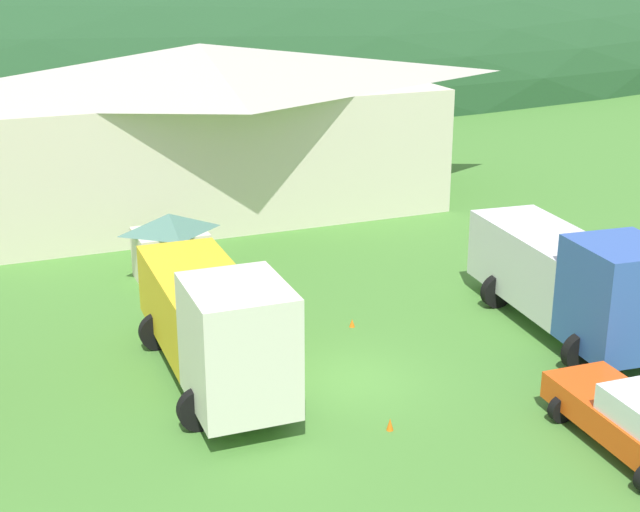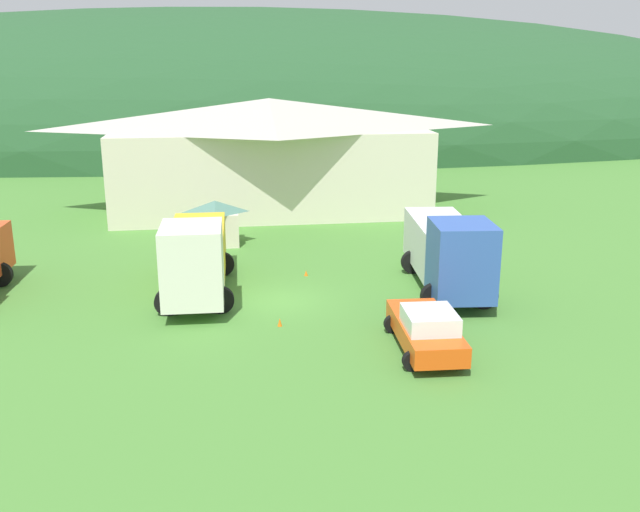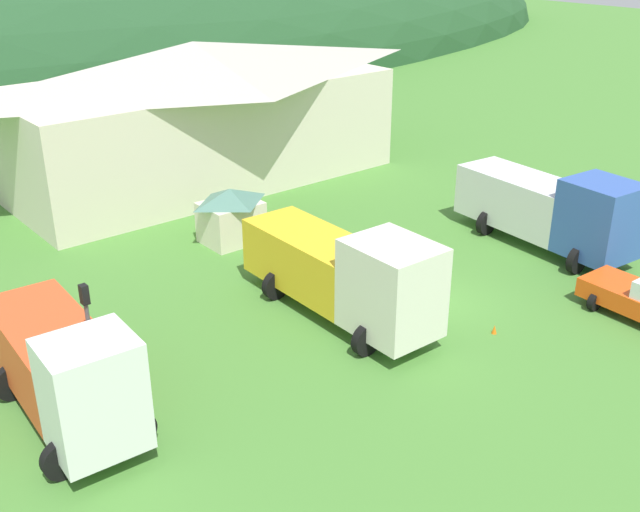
{
  "view_description": "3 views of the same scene",
  "coord_description": "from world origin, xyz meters",
  "views": [
    {
      "loc": [
        -9.35,
        -20.57,
        11.34
      ],
      "look_at": [
        0.79,
        4.16,
        2.2
      ],
      "focal_mm": 51.37,
      "sensor_mm": 36.0,
      "label": 1
    },
    {
      "loc": [
        -2.19,
        -28.12,
        10.11
      ],
      "look_at": [
        1.97,
        1.65,
        1.45
      ],
      "focal_mm": 39.67,
      "sensor_mm": 36.0,
      "label": 2
    },
    {
      "loc": [
        -19.15,
        -16.28,
        12.99
      ],
      "look_at": [
        -3.58,
        2.5,
        2.05
      ],
      "focal_mm": 42.24,
      "sensor_mm": 36.0,
      "label": 3
    }
  ],
  "objects": [
    {
      "name": "depot_building",
      "position": [
        0.97,
        18.17,
        3.77
      ],
      "size": [
        21.47,
        9.86,
        7.31
      ],
      "color": "beige",
      "rests_on": "ground"
    },
    {
      "name": "box_truck_blue",
      "position": [
        7.44,
        0.43,
        1.85
      ],
      "size": [
        3.64,
        8.4,
        3.62
      ],
      "rotation": [
        0.0,
        0.0,
        -1.66
      ],
      "color": "#3356AD",
      "rests_on": "ground"
    },
    {
      "name": "heavy_rig_striped",
      "position": [
        -3.43,
        1.23,
        1.83
      ],
      "size": [
        3.29,
        8.52,
        3.64
      ],
      "rotation": [
        0.0,
        0.0,
        -1.59
      ],
      "color": "silver",
      "rests_on": "ground"
    },
    {
      "name": "traffic_cone_mid_row",
      "position": [
        -0.21,
        -2.81,
        0.0
      ],
      "size": [
        0.36,
        0.36,
        0.64
      ],
      "primitive_type": "cone",
      "color": "orange",
      "rests_on": "ground"
    },
    {
      "name": "service_pickup_orange",
      "position": [
        4.67,
        -5.87,
        0.83
      ],
      "size": [
        2.44,
        4.95,
        1.66
      ],
      "rotation": [
        0.0,
        0.0,
        -1.61
      ],
      "color": "#EC4F13",
      "rests_on": "ground"
    },
    {
      "name": "play_shed_cream",
      "position": [
        -2.63,
        9.72,
        1.26
      ],
      "size": [
        2.63,
        2.18,
        2.44
      ],
      "color": "beige",
      "rests_on": "ground"
    },
    {
      "name": "ground_plane",
      "position": [
        0.0,
        0.0,
        0.0
      ],
      "size": [
        200.0,
        200.0,
        0.0
      ],
      "primitive_type": "plane",
      "color": "#477F33"
    },
    {
      "name": "forested_hill_backdrop",
      "position": [
        0.0,
        62.87,
        0.0
      ],
      "size": [
        164.39,
        60.0,
        30.79
      ],
      "primitive_type": "ellipsoid",
      "color": "#234C28",
      "rests_on": "ground"
    },
    {
      "name": "traffic_cone_near_pickup",
      "position": [
        1.55,
        3.39,
        0.0
      ],
      "size": [
        0.36,
        0.36,
        0.52
      ],
      "primitive_type": "cone",
      "color": "orange",
      "rests_on": "ground"
    }
  ]
}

